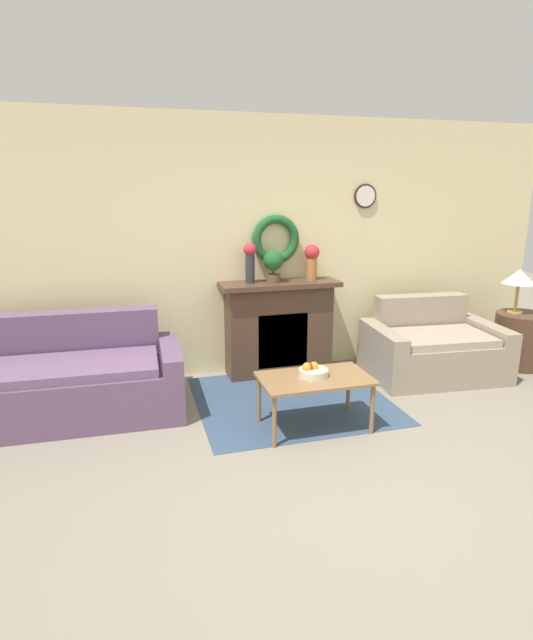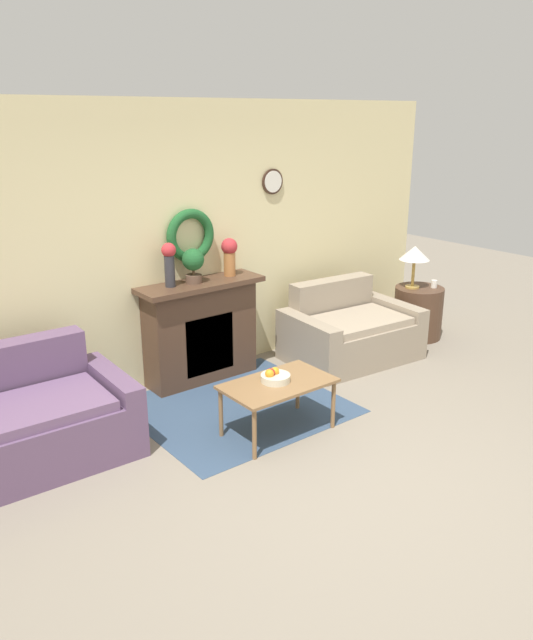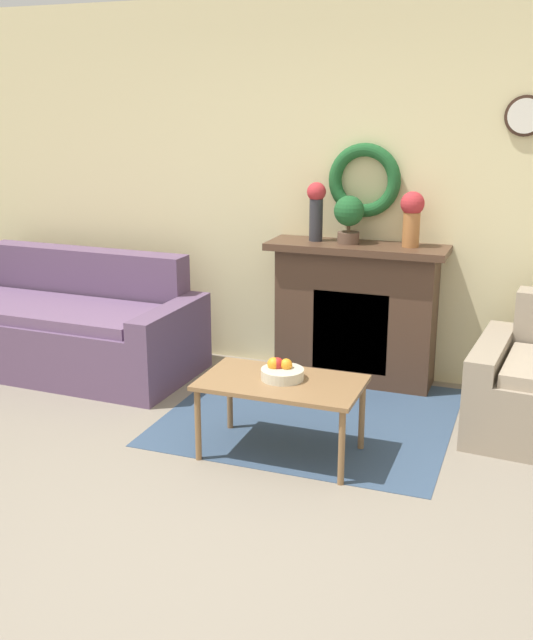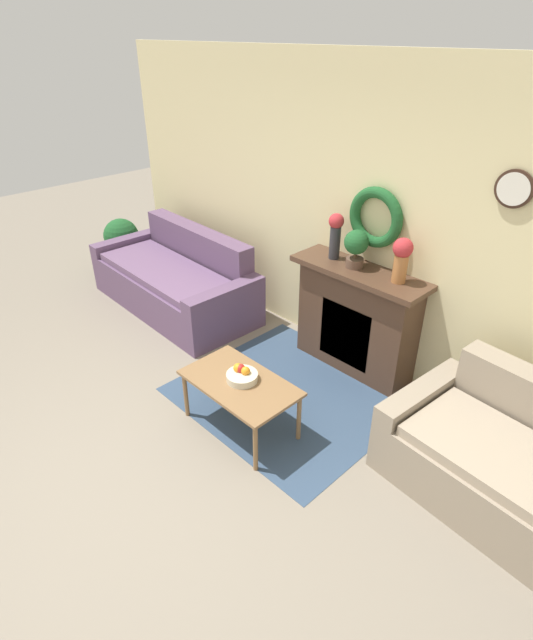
{
  "view_description": "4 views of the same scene",
  "coord_description": "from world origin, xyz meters",
  "px_view_note": "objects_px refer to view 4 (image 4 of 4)",
  "views": [
    {
      "loc": [
        -1.41,
        -2.56,
        1.96
      ],
      "look_at": [
        -0.25,
        1.54,
        0.84
      ],
      "focal_mm": 28.0,
      "sensor_mm": 36.0,
      "label": 1
    },
    {
      "loc": [
        -2.95,
        -2.6,
        2.57
      ],
      "look_at": [
        0.08,
        1.27,
        0.93
      ],
      "focal_mm": 35.0,
      "sensor_mm": 36.0,
      "label": 2
    },
    {
      "loc": [
        1.33,
        -2.7,
        1.96
      ],
      "look_at": [
        -0.14,
        1.27,
        0.73
      ],
      "focal_mm": 42.0,
      "sensor_mm": 36.0,
      "label": 3
    },
    {
      "loc": [
        2.38,
        -0.95,
        2.82
      ],
      "look_at": [
        -0.2,
        1.57,
        0.7
      ],
      "focal_mm": 28.0,
      "sensor_mm": 36.0,
      "label": 4
    }
  ],
  "objects_px": {
    "fireplace": "(356,319)",
    "potted_plant_on_mantel": "(356,246)",
    "loveseat_right": "(496,457)",
    "coffee_table": "(240,386)",
    "potted_plant_floor_by_couch": "(122,240)",
    "vase_on_mantel_right": "(402,257)",
    "fruit_bowl": "(242,375)",
    "couch_left": "(176,281)",
    "vase_on_mantel_left": "(336,233)"
  },
  "relations": [
    {
      "from": "couch_left",
      "to": "potted_plant_floor_by_couch",
      "type": "distance_m",
      "value": 1.27
    },
    {
      "from": "fruit_bowl",
      "to": "vase_on_mantel_left",
      "type": "relative_size",
      "value": 0.59
    },
    {
      "from": "coffee_table",
      "to": "potted_plant_floor_by_couch",
      "type": "height_order",
      "value": "potted_plant_floor_by_couch"
    },
    {
      "from": "loveseat_right",
      "to": "vase_on_mantel_left",
      "type": "xyz_separation_m",
      "value": [
        -1.9,
        0.51,
        0.97
      ]
    },
    {
      "from": "fireplace",
      "to": "vase_on_mantel_left",
      "type": "height_order",
      "value": "vase_on_mantel_left"
    },
    {
      "from": "vase_on_mantel_right",
      "to": "potted_plant_floor_by_couch",
      "type": "bearing_deg",
      "value": -173.46
    },
    {
      "from": "vase_on_mantel_right",
      "to": "potted_plant_floor_by_couch",
      "type": "distance_m",
      "value": 3.9
    },
    {
      "from": "couch_left",
      "to": "potted_plant_floor_by_couch",
      "type": "height_order",
      "value": "couch_left"
    },
    {
      "from": "vase_on_mantel_right",
      "to": "potted_plant_on_mantel",
      "type": "distance_m",
      "value": 0.43
    },
    {
      "from": "couch_left",
      "to": "coffee_table",
      "type": "distance_m",
      "value": 2.24
    },
    {
      "from": "couch_left",
      "to": "potted_plant_on_mantel",
      "type": "xyz_separation_m",
      "value": [
        2.1,
        0.47,
        0.9
      ]
    },
    {
      "from": "vase_on_mantel_right",
      "to": "potted_plant_on_mantel",
      "type": "height_order",
      "value": "vase_on_mantel_right"
    },
    {
      "from": "fireplace",
      "to": "loveseat_right",
      "type": "relative_size",
      "value": 0.87
    },
    {
      "from": "vase_on_mantel_left",
      "to": "vase_on_mantel_right",
      "type": "height_order",
      "value": "vase_on_mantel_left"
    },
    {
      "from": "loveseat_right",
      "to": "potted_plant_floor_by_couch",
      "type": "height_order",
      "value": "loveseat_right"
    },
    {
      "from": "loveseat_right",
      "to": "vase_on_mantel_left",
      "type": "bearing_deg",
      "value": 169.89
    },
    {
      "from": "fireplace",
      "to": "coffee_table",
      "type": "distance_m",
      "value": 1.35
    },
    {
      "from": "fruit_bowl",
      "to": "potted_plant_on_mantel",
      "type": "bearing_deg",
      "value": 88.14
    },
    {
      "from": "coffee_table",
      "to": "potted_plant_floor_by_couch",
      "type": "xyz_separation_m",
      "value": [
        -3.33,
        0.91,
        0.04
      ]
    },
    {
      "from": "loveseat_right",
      "to": "potted_plant_on_mantel",
      "type": "bearing_deg",
      "value": 168.42
    },
    {
      "from": "coffee_table",
      "to": "fruit_bowl",
      "type": "bearing_deg",
      "value": 108.67
    },
    {
      "from": "fruit_bowl",
      "to": "vase_on_mantel_right",
      "type": "bearing_deg",
      "value": 70.09
    },
    {
      "from": "fireplace",
      "to": "potted_plant_on_mantel",
      "type": "xyz_separation_m",
      "value": [
        -0.07,
        -0.01,
        0.7
      ]
    },
    {
      "from": "vase_on_mantel_left",
      "to": "coffee_table",
      "type": "bearing_deg",
      "value": -80.97
    },
    {
      "from": "fireplace",
      "to": "vase_on_mantel_right",
      "type": "xyz_separation_m",
      "value": [
        0.36,
        0.01,
        0.72
      ]
    },
    {
      "from": "vase_on_mantel_right",
      "to": "fruit_bowl",
      "type": "bearing_deg",
      "value": -109.91
    },
    {
      "from": "couch_left",
      "to": "vase_on_mantel_left",
      "type": "height_order",
      "value": "vase_on_mantel_left"
    },
    {
      "from": "potted_plant_floor_by_couch",
      "to": "couch_left",
      "type": "bearing_deg",
      "value": -2.47
    },
    {
      "from": "coffee_table",
      "to": "vase_on_mantel_right",
      "type": "relative_size",
      "value": 2.43
    },
    {
      "from": "potted_plant_on_mantel",
      "to": "potted_plant_floor_by_couch",
      "type": "xyz_separation_m",
      "value": [
        -3.36,
        -0.42,
        -0.77
      ]
    },
    {
      "from": "fruit_bowl",
      "to": "vase_on_mantel_right",
      "type": "xyz_separation_m",
      "value": [
        0.47,
        1.31,
        0.74
      ]
    },
    {
      "from": "couch_left",
      "to": "vase_on_mantel_right",
      "type": "height_order",
      "value": "vase_on_mantel_right"
    },
    {
      "from": "fireplace",
      "to": "fruit_bowl",
      "type": "relative_size",
      "value": 5.14
    },
    {
      "from": "fireplace",
      "to": "fruit_bowl",
      "type": "height_order",
      "value": "fireplace"
    },
    {
      "from": "fireplace",
      "to": "fruit_bowl",
      "type": "distance_m",
      "value": 1.31
    },
    {
      "from": "coffee_table",
      "to": "fruit_bowl",
      "type": "relative_size",
      "value": 3.73
    },
    {
      "from": "coffee_table",
      "to": "vase_on_mantel_right",
      "type": "height_order",
      "value": "vase_on_mantel_right"
    },
    {
      "from": "coffee_table",
      "to": "vase_on_mantel_left",
      "type": "height_order",
      "value": "vase_on_mantel_left"
    },
    {
      "from": "fireplace",
      "to": "potted_plant_floor_by_couch",
      "type": "bearing_deg",
      "value": -172.86
    },
    {
      "from": "couch_left",
      "to": "coffee_table",
      "type": "height_order",
      "value": "couch_left"
    },
    {
      "from": "loveseat_right",
      "to": "coffee_table",
      "type": "xyz_separation_m",
      "value": [
        -1.68,
        -0.83,
        0.12
      ]
    },
    {
      "from": "couch_left",
      "to": "potted_plant_on_mantel",
      "type": "bearing_deg",
      "value": 14.18
    },
    {
      "from": "loveseat_right",
      "to": "fruit_bowl",
      "type": "height_order",
      "value": "loveseat_right"
    },
    {
      "from": "fireplace",
      "to": "loveseat_right",
      "type": "bearing_deg",
      "value": -17.65
    },
    {
      "from": "fireplace",
      "to": "coffee_table",
      "type": "height_order",
      "value": "fireplace"
    },
    {
      "from": "couch_left",
      "to": "fruit_bowl",
      "type": "distance_m",
      "value": 2.22
    },
    {
      "from": "fireplace",
      "to": "couch_left",
      "type": "distance_m",
      "value": 2.23
    },
    {
      "from": "fireplace",
      "to": "vase_on_mantel_right",
      "type": "bearing_deg",
      "value": 0.88
    },
    {
      "from": "fruit_bowl",
      "to": "vase_on_mantel_left",
      "type": "xyz_separation_m",
      "value": [
        -0.2,
        1.31,
        0.76
      ]
    },
    {
      "from": "fireplace",
      "to": "couch_left",
      "type": "height_order",
      "value": "fireplace"
    }
  ]
}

